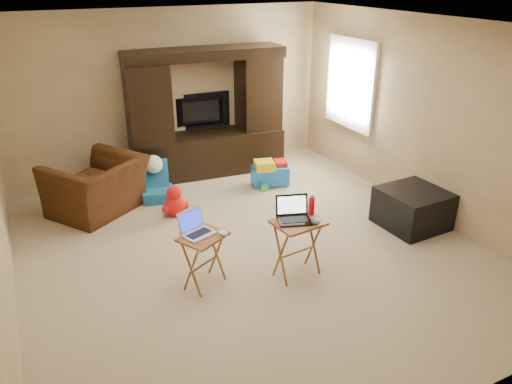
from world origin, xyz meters
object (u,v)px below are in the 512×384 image
plush_toy (175,201)px  mouse_left (223,233)px  television (201,112)px  laptop_right (294,211)px  recliner (97,187)px  laptop_left (198,224)px  mouse_right (316,221)px  child_rocker (157,182)px  ottoman (413,208)px  tray_table_right (297,249)px  tray_table_left (204,260)px  entertainment_center (206,113)px  water_bottle (311,206)px  push_toy (270,172)px

plush_toy → mouse_left: mouse_left is taller
television → laptop_right: television is taller
recliner → laptop_left: 2.31m
television → mouse_right: 3.51m
child_rocker → mouse_left: bearing=-74.7°
child_rocker → mouse_right: mouse_right is taller
mouse_left → ottoman: bearing=2.9°
ottoman → laptop_left: laptop_left is taller
mouse_left → tray_table_right: bearing=-14.2°
ottoman → tray_table_left: size_ratio=1.29×
entertainment_center → television: size_ratio=2.41×
child_rocker → water_bottle: bearing=-53.3°
tray_table_left → water_bottle: 1.24m
television → child_rocker: 1.50m
television → tray_table_left: 3.39m
ottoman → water_bottle: bearing=-171.7°
plush_toy → ottoman: size_ratio=0.57×
tray_table_left → recliner: bearing=78.7°
television → recliner: size_ratio=0.88×
plush_toy → laptop_left: 1.72m
plush_toy → push_toy: plush_toy is taller
laptop_left → mouse_left: size_ratio=2.58×
tray_table_left → mouse_right: (1.07, -0.38, 0.38)m
entertainment_center → television: 0.23m
tray_table_left → laptop_right: laptop_right is taller
tray_table_right → water_bottle: size_ratio=3.25×
child_rocker → tray_table_right: 2.62m
laptop_left → mouse_right: size_ratio=2.32×
laptop_left → water_bottle: water_bottle is taller
push_toy → laptop_right: laptop_right is taller
tray_table_right → laptop_right: bearing=146.8°
child_rocker → laptop_left: (-0.18, -2.21, 0.42)m
entertainment_center → laptop_right: bearing=-89.8°
entertainment_center → child_rocker: 1.39m
tray_table_left → water_bottle: size_ratio=2.92×
television → ottoman: bearing=123.2°
recliner → ottoman: size_ratio=1.51×
entertainment_center → child_rocker: (-1.02, -0.65, -0.69)m
child_rocker → plush_toy: child_rocker is taller
push_toy → ottoman: 2.18m
ottoman → tray_table_right: tray_table_right is taller
plush_toy → push_toy: (1.59, 0.33, -0.00)m
plush_toy → mouse_right: mouse_right is taller
push_toy → laptop_left: size_ratio=1.83×
tray_table_left → mouse_left: size_ratio=4.92×
laptop_left → push_toy: bearing=26.6°
entertainment_center → mouse_right: size_ratio=18.21×
plush_toy → ottoman: bearing=-31.6°
child_rocker → laptop_left: 2.25m
push_toy → laptop_right: size_ratio=1.64×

